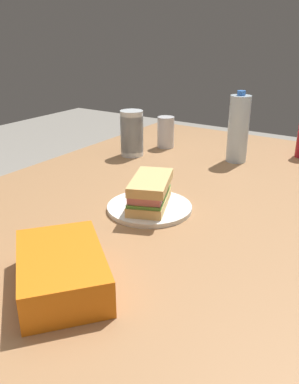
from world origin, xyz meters
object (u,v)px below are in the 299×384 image
at_px(paper_plate, 150,208).
at_px(sandwich, 150,192).
at_px(plastic_cup_stack, 132,133).
at_px(water_bottle_spare, 238,129).
at_px(dining_table, 152,232).
at_px(chip_bag, 62,270).
at_px(soda_can_silver, 166,132).

bearing_deg(paper_plate, sandwich, 48.69).
bearing_deg(plastic_cup_stack, water_bottle_spare, 112.51).
relative_size(sandwich, plastic_cup_stack, 1.20).
bearing_deg(dining_table, chip_bag, 8.18).
xyz_separation_m(dining_table, plastic_cup_stack, (-0.35, -0.32, 0.16)).
height_order(paper_plate, water_bottle_spare, water_bottle_spare).
bearing_deg(chip_bag, dining_table, 137.85).
distance_m(paper_plate, soda_can_silver, 0.60).
distance_m(water_bottle_spare, soda_can_silver, 0.31).
xyz_separation_m(dining_table, chip_bag, (0.39, 0.06, 0.11)).
relative_size(dining_table, soda_can_silver, 14.66).
bearing_deg(paper_plate, dining_table, -166.05).
distance_m(dining_table, sandwich, 0.13).
bearing_deg(sandwich, plastic_cup_stack, -139.17).
bearing_deg(chip_bag, plastic_cup_stack, 156.32).
distance_m(chip_bag, plastic_cup_stack, 0.83).
xyz_separation_m(paper_plate, plastic_cup_stack, (-0.37, -0.32, 0.08)).
bearing_deg(soda_can_silver, water_bottle_spare, 87.05).
distance_m(paper_plate, sandwich, 0.05).
height_order(dining_table, chip_bag, chip_bag).
relative_size(sandwich, water_bottle_spare, 0.81).
height_order(dining_table, sandwich, sandwich).
distance_m(paper_plate, chip_bag, 0.37).
xyz_separation_m(sandwich, soda_can_silver, (-0.54, -0.28, 0.01)).
relative_size(chip_bag, soda_can_silver, 1.89).
bearing_deg(sandwich, chip_bag, 7.41).
distance_m(chip_bag, water_bottle_spare, 0.89).
distance_m(sandwich, water_bottle_spare, 0.53).
bearing_deg(sandwich, paper_plate, -131.31).
relative_size(paper_plate, sandwich, 1.11).
distance_m(sandwich, plastic_cup_stack, 0.50).
bearing_deg(chip_bag, water_bottle_spare, 130.95).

